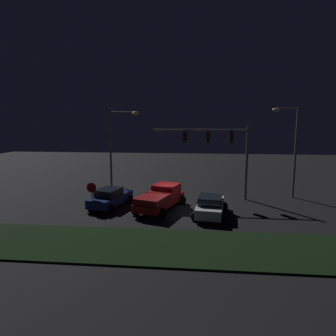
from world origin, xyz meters
TOP-DOWN VIEW (x-y plane):
  - ground_plane at (0.00, 0.00)m, footprint 80.00×80.00m
  - grass_median at (0.00, -7.93)m, footprint 23.98×4.87m
  - pickup_truck at (-0.75, -0.91)m, footprint 3.97×5.75m
  - car_sedan at (-4.94, -0.59)m, footprint 3.17×4.71m
  - car_sedan_far at (3.04, -2.14)m, footprint 2.85×4.60m
  - traffic_signal_gantry at (3.88, 2.74)m, footprint 8.32×0.56m
  - street_lamp_left at (-5.61, 4.11)m, footprint 2.90×0.44m
  - street_lamp_right at (10.30, 3.88)m, footprint 2.31×0.44m
  - stop_sign at (-5.98, -1.94)m, footprint 0.76×0.08m

SIDE VIEW (x-z plane):
  - ground_plane at x=0.00m, z-range 0.00..0.00m
  - grass_median at x=0.00m, z-range 0.00..0.10m
  - car_sedan at x=-4.94m, z-range -0.02..1.49m
  - car_sedan_far at x=3.04m, z-range -0.02..1.49m
  - pickup_truck at x=-0.75m, z-range 0.10..1.90m
  - stop_sign at x=-5.98m, z-range 0.45..2.68m
  - traffic_signal_gantry at x=3.88m, z-range 1.65..8.15m
  - street_lamp_left at x=-5.61m, z-range 1.07..8.93m
  - street_lamp_right at x=10.30m, z-range 1.03..9.14m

